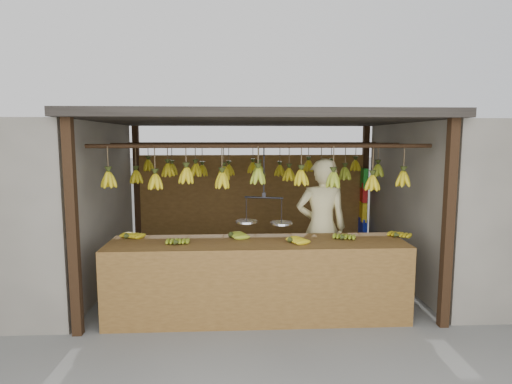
{
  "coord_description": "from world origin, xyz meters",
  "views": [
    {
      "loc": [
        -0.32,
        -5.94,
        2.09
      ],
      "look_at": [
        0.0,
        0.3,
        1.3
      ],
      "focal_mm": 30.0,
      "sensor_mm": 36.0,
      "label": 1
    }
  ],
  "objects": [
    {
      "name": "balance_scale",
      "position": [
        0.02,
        -1.0,
        1.16
      ],
      "size": [
        0.66,
        0.36,
        0.91
      ],
      "color": "black",
      "rests_on": "ground"
    },
    {
      "name": "neighbor_right",
      "position": [
        3.6,
        0.0,
        1.15
      ],
      "size": [
        3.0,
        3.0,
        2.3
      ],
      "primitive_type": "cube",
      "color": "slate",
      "rests_on": "ground"
    },
    {
      "name": "vendor",
      "position": [
        0.82,
        -0.48,
        0.92
      ],
      "size": [
        0.67,
        0.44,
        1.83
      ],
      "primitive_type": "imported",
      "rotation": [
        0.0,
        0.0,
        3.13
      ],
      "color": "beige",
      "rests_on": "ground"
    },
    {
      "name": "stall",
      "position": [
        0.0,
        0.33,
        1.97
      ],
      "size": [
        4.3,
        3.3,
        2.4
      ],
      "color": "black",
      "rests_on": "ground"
    },
    {
      "name": "counter",
      "position": [
        -0.06,
        -1.23,
        0.7
      ],
      "size": [
        3.55,
        0.78,
        0.96
      ],
      "color": "brown",
      "rests_on": "ground"
    },
    {
      "name": "bag_bundles",
      "position": [
        1.94,
        1.35,
        0.97
      ],
      "size": [
        0.08,
        0.26,
        1.22
      ],
      "color": "#199926",
      "rests_on": "ground"
    },
    {
      "name": "ground",
      "position": [
        0.0,
        0.0,
        0.0
      ],
      "size": [
        80.0,
        80.0,
        0.0
      ],
      "primitive_type": "plane",
      "color": "#5B5B57"
    },
    {
      "name": "hanging_bananas",
      "position": [
        0.0,
        0.01,
        1.61
      ],
      "size": [
        3.62,
        2.25,
        0.38
      ],
      "color": "gold",
      "rests_on": "ground"
    }
  ]
}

